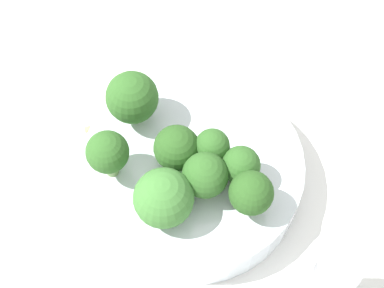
{
  "coord_description": "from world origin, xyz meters",
  "views": [
    {
      "loc": [
        -0.16,
        -0.19,
        0.49
      ],
      "look_at": [
        0.0,
        0.0,
        0.08
      ],
      "focal_mm": 50.0,
      "sensor_mm": 36.0,
      "label": 1
    }
  ],
  "objects": [
    {
      "name": "ground_plane",
      "position": [
        0.0,
        0.0,
        0.0
      ],
      "size": [
        3.0,
        3.0,
        0.0
      ],
      "primitive_type": "plane",
      "color": "white"
    },
    {
      "name": "bowl",
      "position": [
        0.0,
        0.0,
        0.02
      ],
      "size": [
        0.22,
        0.22,
        0.04
      ],
      "primitive_type": "cylinder",
      "color": "silver",
      "rests_on": "ground_plane"
    },
    {
      "name": "broccoli_floret_0",
      "position": [
        -0.01,
        0.01,
        0.07
      ],
      "size": [
        0.04,
        0.04,
        0.05
      ],
      "color": "#84AD66",
      "rests_on": "bowl"
    },
    {
      "name": "broccoli_floret_1",
      "position": [
        0.01,
        -0.01,
        0.07
      ],
      "size": [
        0.03,
        0.03,
        0.05
      ],
      "color": "#8EB770",
      "rests_on": "bowl"
    },
    {
      "name": "broccoli_floret_2",
      "position": [
        0.02,
        -0.04,
        0.07
      ],
      "size": [
        0.04,
        0.04,
        0.05
      ],
      "color": "#7A9E5B",
      "rests_on": "bowl"
    },
    {
      "name": "broccoli_floret_3",
      "position": [
        -0.01,
        0.07,
        0.08
      ],
      "size": [
        0.05,
        0.05,
        0.06
      ],
      "color": "#7A9E5B",
      "rests_on": "bowl"
    },
    {
      "name": "broccoli_floret_4",
      "position": [
        -0.07,
        0.04,
        0.08
      ],
      "size": [
        0.04,
        0.04,
        0.06
      ],
      "color": "#7A9E5B",
      "rests_on": "bowl"
    },
    {
      "name": "broccoli_floret_5",
      "position": [
        -0.05,
        -0.02,
        0.07
      ],
      "size": [
        0.05,
        0.05,
        0.06
      ],
      "color": "#7A9E5B",
      "rests_on": "bowl"
    },
    {
      "name": "broccoli_floret_6",
      "position": [
        0.01,
        -0.07,
        0.07
      ],
      "size": [
        0.04,
        0.04,
        0.05
      ],
      "color": "#7A9E5B",
      "rests_on": "bowl"
    },
    {
      "name": "broccoli_floret_7",
      "position": [
        -0.01,
        -0.03,
        0.07
      ],
      "size": [
        0.04,
        0.04,
        0.05
      ],
      "color": "#8EB770",
      "rests_on": "bowl"
    },
    {
      "name": "pepper_shaker",
      "position": [
        0.01,
        -0.17,
        0.04
      ],
      "size": [
        0.04,
        0.04,
        0.08
      ],
      "color": "silver",
      "rests_on": "ground_plane"
    },
    {
      "name": "almond_crumb_0",
      "position": [
        0.13,
        0.01,
        0.0
      ],
      "size": [
        0.01,
        0.01,
        0.01
      ],
      "primitive_type": "cube",
      "rotation": [
        0.0,
        0.0,
        1.36
      ],
      "color": "tan",
      "rests_on": "ground_plane"
    },
    {
      "name": "almond_crumb_1",
      "position": [
        -0.05,
        0.12,
        0.0
      ],
      "size": [
        0.01,
        0.01,
        0.01
      ],
      "primitive_type": "cube",
      "rotation": [
        0.0,
        0.0,
        2.77
      ],
      "color": "tan",
      "rests_on": "ground_plane"
    }
  ]
}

